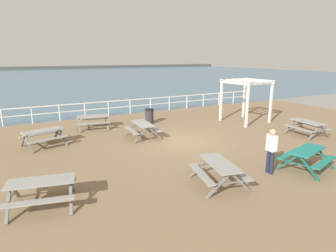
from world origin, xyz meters
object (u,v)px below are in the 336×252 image
object	(u,v)px
picnic_table_near_right	(219,168)
picnic_table_far_left	(307,154)
picnic_table_near_left	(93,119)
picnic_table_mid_centre	(42,187)
litter_bin	(149,116)
picnic_table_seaward	(307,125)
visitor	(271,148)
lattice_pergola	(246,91)
picnic_table_corner	(43,134)
picnic_table_far_right	(143,127)

from	to	relation	value
picnic_table_near_right	picnic_table_far_left	world-z (taller)	same
picnic_table_near_left	picnic_table_mid_centre	world-z (taller)	same
picnic_table_near_right	litter_bin	size ratio (longest dim) A/B	2.22
picnic_table_seaward	litter_bin	world-z (taller)	litter_bin
picnic_table_far_left	visitor	xyz separation A→B (m)	(-1.50, 0.39, 0.36)
picnic_table_near_right	lattice_pergola	xyz separation A→B (m)	(7.32, 6.62, 1.41)
picnic_table_mid_centre	picnic_table_seaward	bearing A→B (deg)	17.78
picnic_table_seaward	picnic_table_corner	distance (m)	13.49
picnic_table_near_right	lattice_pergola	world-z (taller)	lattice_pergola
picnic_table_near_left	picnic_table_far_right	xyz separation A→B (m)	(1.85, -3.10, 0.00)
picnic_table_seaward	picnic_table_near_left	bearing A→B (deg)	60.36
picnic_table_near_right	picnic_table_far_left	distance (m)	3.76
lattice_pergola	picnic_table_seaward	bearing A→B (deg)	-86.81
picnic_table_near_left	lattice_pergola	distance (m)	9.70
picnic_table_far_right	picnic_table_seaward	world-z (taller)	same
picnic_table_far_left	picnic_table_near_right	bearing A→B (deg)	156.80
picnic_table_mid_centre	picnic_table_corner	size ratio (longest dim) A/B	0.97
picnic_table_mid_centre	lattice_pergola	distance (m)	13.73
litter_bin	picnic_table_seaward	bearing A→B (deg)	-45.65
picnic_table_far_right	litter_bin	world-z (taller)	litter_bin
picnic_table_far_left	picnic_table_seaward	distance (m)	5.18
picnic_table_mid_centre	picnic_table_seaward	distance (m)	13.24
picnic_table_near_left	picnic_table_far_left	size ratio (longest dim) A/B	0.96
picnic_table_far_right	picnic_table_corner	size ratio (longest dim) A/B	0.88
visitor	lattice_pergola	size ratio (longest dim) A/B	0.60
picnic_table_corner	litter_bin	bearing A→B (deg)	-0.03
picnic_table_near_right	picnic_table_seaward	bearing A→B (deg)	-58.45
picnic_table_far_left	picnic_table_corner	distance (m)	11.43
picnic_table_mid_centre	picnic_table_corner	world-z (taller)	same
picnic_table_seaward	visitor	distance (m)	6.30
picnic_table_near_right	picnic_table_seaward	distance (m)	8.33
litter_bin	picnic_table_far_right	bearing A→B (deg)	-120.63
picnic_table_far_left	picnic_table_seaward	size ratio (longest dim) A/B	1.10
picnic_table_near_left	lattice_pergola	world-z (taller)	lattice_pergola
picnic_table_far_right	lattice_pergola	distance (m)	7.47
picnic_table_seaward	picnic_table_mid_centre	bearing A→B (deg)	100.93
lattice_pergola	litter_bin	world-z (taller)	lattice_pergola
picnic_table_far_right	picnic_table_near_right	bearing A→B (deg)	-176.02
picnic_table_mid_centre	picnic_table_seaward	size ratio (longest dim) A/B	1.07
lattice_pergola	litter_bin	xyz separation A→B (m)	(-5.74, 2.40, -1.52)
litter_bin	picnic_table_near_left	bearing A→B (deg)	173.34
picnic_table_mid_centre	visitor	size ratio (longest dim) A/B	1.25
picnic_table_near_right	visitor	xyz separation A→B (m)	(2.22, -0.11, 0.36)
picnic_table_seaward	visitor	world-z (taller)	visitor
picnic_table_mid_centre	picnic_table_corner	bearing A→B (deg)	97.30
picnic_table_near_left	visitor	world-z (taller)	visitor
picnic_table_seaward	lattice_pergola	xyz separation A→B (m)	(-0.61, 4.09, 1.41)
picnic_table_seaward	picnic_table_corner	xyz separation A→B (m)	(-12.66, 4.67, 0.00)
picnic_table_near_right	picnic_table_corner	distance (m)	8.61
visitor	lattice_pergola	world-z (taller)	lattice_pergola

